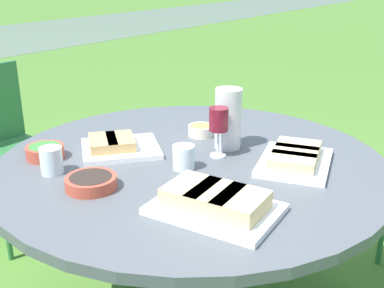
{
  "coord_description": "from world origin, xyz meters",
  "views": [
    {
      "loc": [
        -1.3,
        -0.98,
        1.38
      ],
      "look_at": [
        0.0,
        0.0,
        0.77
      ],
      "focal_mm": 45.0,
      "sensor_mm": 36.0,
      "label": 1
    }
  ],
  "objects": [
    {
      "name": "dining_table",
      "position": [
        0.0,
        0.0,
        0.61
      ],
      "size": [
        1.42,
        1.42,
        0.71
      ],
      "color": "#4C4C51",
      "rests_on": "ground_plane"
    },
    {
      "name": "chair_near_right",
      "position": [
        -0.02,
        1.24,
        0.52
      ],
      "size": [
        0.45,
        0.43,
        0.89
      ],
      "color": "#2D6B38",
      "rests_on": "ground_plane"
    },
    {
      "name": "water_pitcher",
      "position": [
        0.18,
        -0.04,
        0.82
      ],
      "size": [
        0.11,
        0.1,
        0.23
      ],
      "color": "silver",
      "rests_on": "dining_table"
    },
    {
      "name": "wine_glass",
      "position": [
        0.08,
        -0.06,
        0.84
      ],
      "size": [
        0.07,
        0.07,
        0.19
      ],
      "color": "silver",
      "rests_on": "dining_table"
    },
    {
      "name": "platter_bread_main",
      "position": [
        -0.11,
        0.28,
        0.73
      ],
      "size": [
        0.38,
        0.38,
        0.06
      ],
      "color": "white",
      "rests_on": "dining_table"
    },
    {
      "name": "platter_charcuterie",
      "position": [
        0.18,
        -0.32,
        0.73
      ],
      "size": [
        0.38,
        0.32,
        0.06
      ],
      "color": "white",
      "rests_on": "dining_table"
    },
    {
      "name": "platter_sandwich_side",
      "position": [
        -0.28,
        -0.29,
        0.74
      ],
      "size": [
        0.28,
        0.38,
        0.07
      ],
      "color": "white",
      "rests_on": "dining_table"
    },
    {
      "name": "bowl_fries",
      "position": [
        0.23,
        0.13,
        0.73
      ],
      "size": [
        0.11,
        0.11,
        0.04
      ],
      "color": "beige",
      "rests_on": "dining_table"
    },
    {
      "name": "bowl_salad",
      "position": [
        -0.31,
        0.44,
        0.73
      ],
      "size": [
        0.14,
        0.14,
        0.05
      ],
      "color": "#B74733",
      "rests_on": "dining_table"
    },
    {
      "name": "bowl_olives",
      "position": [
        -0.39,
        0.11,
        0.73
      ],
      "size": [
        0.16,
        0.16,
        0.04
      ],
      "color": "#B74733",
      "rests_on": "dining_table"
    },
    {
      "name": "cup_water_near",
      "position": [
        -0.39,
        0.31,
        0.75
      ],
      "size": [
        0.08,
        0.08,
        0.09
      ],
      "color": "silver",
      "rests_on": "dining_table"
    },
    {
      "name": "cup_water_far",
      "position": [
        -0.08,
        -0.03,
        0.75
      ],
      "size": [
        0.08,
        0.08,
        0.08
      ],
      "color": "silver",
      "rests_on": "dining_table"
    }
  ]
}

